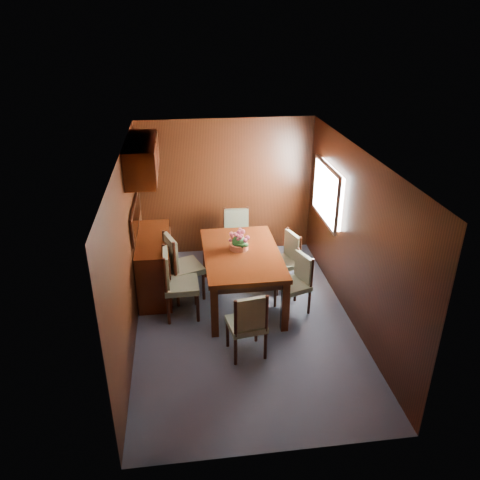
{
  "coord_description": "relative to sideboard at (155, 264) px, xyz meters",
  "views": [
    {
      "loc": [
        -0.77,
        -5.44,
        3.92
      ],
      "look_at": [
        0.0,
        0.45,
        1.05
      ],
      "focal_mm": 35.0,
      "sensor_mm": 36.0,
      "label": 1
    }
  ],
  "objects": [
    {
      "name": "chair_foot",
      "position": [
        1.37,
        0.78,
        0.08
      ],
      "size": [
        0.47,
        0.45,
        0.96
      ],
      "rotation": [
        0.0,
        0.0,
        3.11
      ],
      "color": "black",
      "rests_on": "ground"
    },
    {
      "name": "chair_right_near",
      "position": [
        2.04,
        -0.81,
        0.05
      ],
      "size": [
        0.52,
        0.53,
        0.89
      ],
      "rotation": [
        0.0,
        0.0,
        1.9
      ],
      "color": "black",
      "rests_on": "ground"
    },
    {
      "name": "dining_table",
      "position": [
        1.28,
        -0.48,
        0.26
      ],
      "size": [
        1.1,
        1.76,
        0.82
      ],
      "rotation": [
        0.0,
        0.0,
        0.01
      ],
      "color": "#361406",
      "rests_on": "ground"
    },
    {
      "name": "ground",
      "position": [
        1.25,
        -1.0,
        -0.45
      ],
      "size": [
        4.5,
        4.5,
        0.0
      ],
      "primitive_type": "plane",
      "color": "#393F4E",
      "rests_on": "ground"
    },
    {
      "name": "chair_head",
      "position": [
        1.19,
        -1.77,
        0.07
      ],
      "size": [
        0.51,
        0.49,
        0.94
      ],
      "rotation": [
        0.0,
        0.0,
        0.16
      ],
      "color": "black",
      "rests_on": "ground"
    },
    {
      "name": "chair_right_far",
      "position": [
        2.03,
        -0.16,
        0.06
      ],
      "size": [
        0.53,
        0.55,
        0.92
      ],
      "rotation": [
        0.0,
        0.0,
        1.88
      ],
      "color": "black",
      "rests_on": "ground"
    },
    {
      "name": "room_shell",
      "position": [
        1.15,
        -0.67,
        1.18
      ],
      "size": [
        3.06,
        4.52,
        2.41
      ],
      "color": "black",
      "rests_on": "ground"
    },
    {
      "name": "chair_left_far",
      "position": [
        0.37,
        -0.27,
        0.14
      ],
      "size": [
        0.62,
        0.63,
        1.06
      ],
      "rotation": [
        0.0,
        0.0,
        -1.23
      ],
      "color": "black",
      "rests_on": "ground"
    },
    {
      "name": "sideboard",
      "position": [
        0.0,
        0.0,
        0.0
      ],
      "size": [
        0.48,
        1.4,
        0.9
      ],
      "primitive_type": "cube",
      "color": "#361406",
      "rests_on": "ground"
    },
    {
      "name": "chair_left_near",
      "position": [
        0.31,
        -0.73,
        0.13
      ],
      "size": [
        0.49,
        0.5,
        1.04
      ],
      "rotation": [
        0.0,
        0.0,
        -1.54
      ],
      "color": "black",
      "rests_on": "ground"
    },
    {
      "name": "flower_centerpiece",
      "position": [
        1.26,
        -0.37,
        0.51
      ],
      "size": [
        0.29,
        0.29,
        0.29
      ],
      "color": "#A65032",
      "rests_on": "dining_table"
    }
  ]
}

